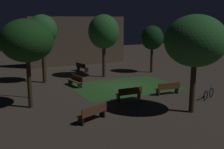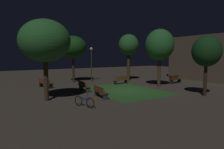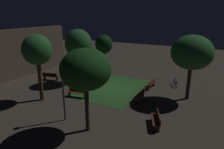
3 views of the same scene
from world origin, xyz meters
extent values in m
plane|color=#473D33|center=(0.00, 0.00, 0.00)|extent=(60.00, 60.00, 0.00)
cube|color=#2D6028|center=(-0.13, 0.06, 0.01)|extent=(8.17, 5.68, 0.01)
cube|color=brown|center=(-1.60, -3.20, 0.45)|extent=(1.80, 0.50, 0.06)
cube|color=brown|center=(-1.60, -3.41, 0.68)|extent=(1.80, 0.08, 0.40)
cube|color=#2D2D33|center=(-2.40, -3.19, 0.21)|extent=(0.08, 0.38, 0.42)
cube|color=#2D2D33|center=(-0.80, -3.21, 0.21)|extent=(0.08, 0.38, 0.42)
cube|color=brown|center=(1.60, -3.20, 0.45)|extent=(1.83, 0.61, 0.06)
cube|color=brown|center=(1.58, -3.41, 0.68)|extent=(1.80, 0.19, 0.40)
cube|color=#2D2D33|center=(0.80, -3.14, 0.21)|extent=(0.11, 0.39, 0.42)
cube|color=#2D2D33|center=(2.40, -3.25, 0.21)|extent=(0.11, 0.39, 0.42)
cube|color=brown|center=(-5.29, -5.73, 0.45)|extent=(1.85, 1.13, 0.06)
cube|color=brown|center=(-5.21, -5.92, 0.68)|extent=(1.69, 0.74, 0.40)
cube|color=black|center=(-6.03, -6.03, 0.21)|extent=(0.22, 0.39, 0.42)
cube|color=black|center=(-4.55, -5.43, 0.21)|extent=(0.22, 0.39, 0.42)
cube|color=brown|center=(-3.69, 1.98, 0.45)|extent=(0.77, 1.85, 0.06)
cube|color=brown|center=(-3.49, 2.01, 0.68)|extent=(0.35, 1.79, 0.40)
cube|color=black|center=(-3.56, 1.19, 0.21)|extent=(0.39, 0.14, 0.42)
cube|color=black|center=(-3.82, 2.77, 0.21)|extent=(0.39, 0.14, 0.42)
cube|color=#422314|center=(-1.01, 7.68, 0.45)|extent=(0.82, 1.86, 0.06)
cube|color=#422314|center=(-1.22, 7.64, 0.68)|extent=(0.41, 1.78, 0.40)
cube|color=black|center=(-1.17, 8.46, 0.21)|extent=(0.39, 0.15, 0.42)
cube|color=black|center=(-0.86, 6.89, 0.21)|extent=(0.39, 0.15, 0.42)
cylinder|color=#423021|center=(-5.61, 4.37, 1.89)|extent=(0.35, 0.35, 3.78)
ellipsoid|color=#28662D|center=(-5.61, 4.37, 4.46)|extent=(2.46, 2.46, 2.54)
cylinder|color=#423021|center=(-0.11, 4.26, 1.72)|extent=(0.31, 0.31, 3.44)
ellipsoid|color=#28662D|center=(-0.11, 4.26, 4.22)|extent=(2.82, 2.82, 3.09)
cylinder|color=#38281C|center=(-7.87, -1.98, 1.63)|extent=(0.26, 0.26, 3.27)
ellipsoid|color=#194719|center=(-7.87, -1.98, 4.13)|extent=(3.13, 3.13, 2.58)
cylinder|color=#2D2116|center=(5.12, 4.16, 1.45)|extent=(0.25, 0.25, 2.89)
ellipsoid|color=#143816|center=(5.12, 4.16, 3.50)|extent=(2.22, 2.22, 2.39)
cylinder|color=#38281C|center=(0.51, -6.95, 1.61)|extent=(0.31, 0.31, 3.23)
ellipsoid|color=#28662D|center=(0.51, -6.95, 4.19)|extent=(3.49, 3.49, 2.94)
cylinder|color=#333338|center=(-7.51, 0.20, 1.89)|extent=(0.12, 0.12, 3.78)
sphere|color=#F4E5B2|center=(-7.51, 0.20, 3.93)|extent=(0.36, 0.36, 0.36)
torus|color=black|center=(3.00, -5.53, 0.33)|extent=(0.63, 0.32, 0.66)
torus|color=black|center=(3.92, -5.13, 0.33)|extent=(0.63, 0.32, 0.66)
cube|color=navy|center=(3.46, -5.33, 0.51)|extent=(0.94, 0.43, 0.08)
cylinder|color=navy|center=(3.69, -5.23, 0.73)|extent=(0.03, 0.03, 0.40)
cube|color=brown|center=(0.04, 11.81, 2.79)|extent=(11.45, 0.80, 5.58)
camera|label=1|loc=(-10.40, -18.83, 5.46)|focal=44.12mm
camera|label=2|loc=(14.88, -10.04, 3.24)|focal=32.28mm
camera|label=3|loc=(-17.79, -8.93, 7.42)|focal=33.30mm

